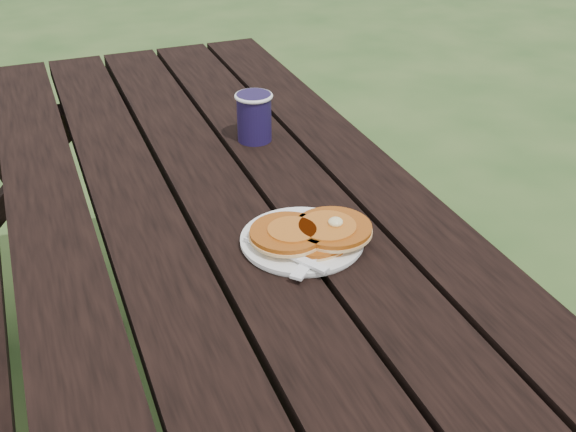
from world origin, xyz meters
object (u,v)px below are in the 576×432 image
object	(u,v)px
coffee_cup	(254,114)
pancake_stack	(312,233)
plate	(302,241)
picnic_table	(227,349)

from	to	relation	value
coffee_cup	pancake_stack	bearing A→B (deg)	-96.51
plate	coffee_cup	bearing A→B (deg)	81.64
plate	coffee_cup	distance (m)	0.43
plate	coffee_cup	size ratio (longest dim) A/B	1.92
picnic_table	pancake_stack	bearing A→B (deg)	-68.02
coffee_cup	plate	bearing A→B (deg)	-98.36
plate	pancake_stack	bearing A→B (deg)	-41.38
pancake_stack	coffee_cup	bearing A→B (deg)	83.49
plate	pancake_stack	size ratio (longest dim) A/B	0.99
picnic_table	coffee_cup	bearing A→B (deg)	54.38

